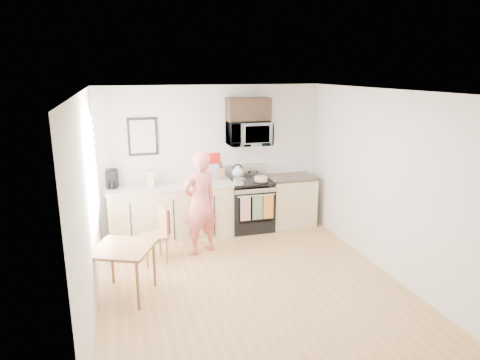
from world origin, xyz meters
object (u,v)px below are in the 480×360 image
object	(u,v)px
dining_table	(123,253)
chair	(161,227)
person	(200,203)
microwave	(249,133)
range	(250,206)
cake	(261,179)

from	to	relation	value
dining_table	chair	world-z (taller)	chair
person	dining_table	size ratio (longest dim) A/B	2.00
microwave	range	bearing A→B (deg)	-89.94
microwave	chair	world-z (taller)	microwave
person	dining_table	distance (m)	1.65
microwave	cake	distance (m)	0.84
range	microwave	world-z (taller)	microwave
dining_table	chair	distance (m)	1.10
microwave	chair	bearing A→B (deg)	-148.97
chair	cake	bearing A→B (deg)	8.84
cake	person	bearing A→B (deg)	-153.02
range	dining_table	distance (m)	2.95
range	person	distance (m)	1.38
microwave	cake	world-z (taller)	microwave
person	cake	distance (m)	1.38
range	chair	world-z (taller)	range
chair	cake	size ratio (longest dim) A/B	3.07
chair	cake	world-z (taller)	cake
microwave	cake	size ratio (longest dim) A/B	2.73
chair	dining_table	bearing A→B (deg)	-134.92
microwave	chair	xyz separation A→B (m)	(-1.71, -1.03, -1.21)
range	microwave	xyz separation A→B (m)	(-0.00, 0.10, 1.32)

